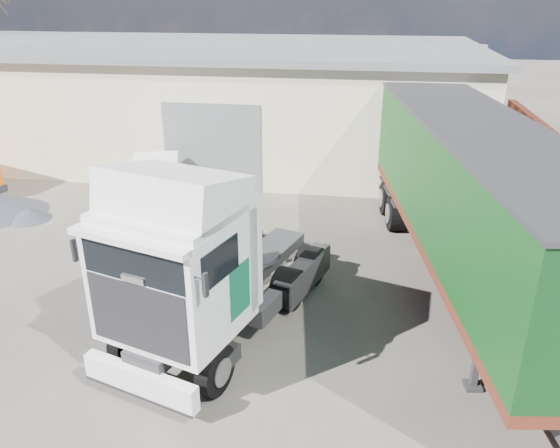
# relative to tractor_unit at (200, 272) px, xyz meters

# --- Properties ---
(ground) EXTENTS (120.00, 120.00, 0.00)m
(ground) POSITION_rel_tractor_unit_xyz_m (-0.63, 0.57, -1.95)
(ground) COLOR #282620
(ground) RESTS_ON ground
(warehouse) EXTENTS (30.60, 12.60, 5.42)m
(warehouse) POSITION_rel_tractor_unit_xyz_m (-6.63, 16.56, 0.71)
(warehouse) COLOR beige
(warehouse) RESTS_ON ground
(tractor_unit) EXTENTS (4.55, 7.27, 4.65)m
(tractor_unit) POSITION_rel_tractor_unit_xyz_m (0.00, 0.00, 0.00)
(tractor_unit) COLOR black
(tractor_unit) RESTS_ON ground
(box_trailer) EXTENTS (4.82, 14.05, 4.58)m
(box_trailer) POSITION_rel_tractor_unit_xyz_m (6.39, 3.98, 0.84)
(box_trailer) COLOR #2D2D30
(box_trailer) RESTS_ON ground
(panel_van) EXTENTS (2.94, 4.53, 1.72)m
(panel_van) POSITION_rel_tractor_unit_xyz_m (-4.10, 7.82, -1.06)
(panel_van) COLOR black
(panel_van) RESTS_ON ground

